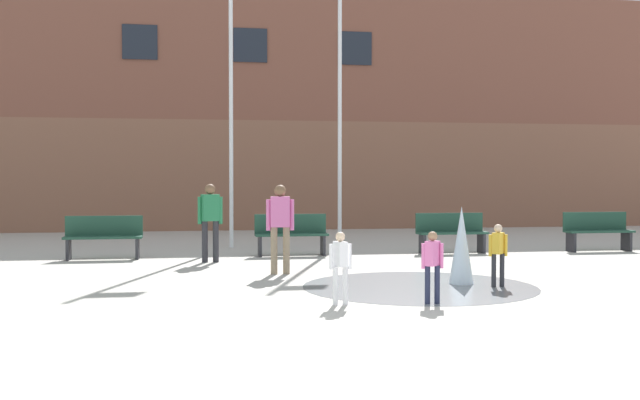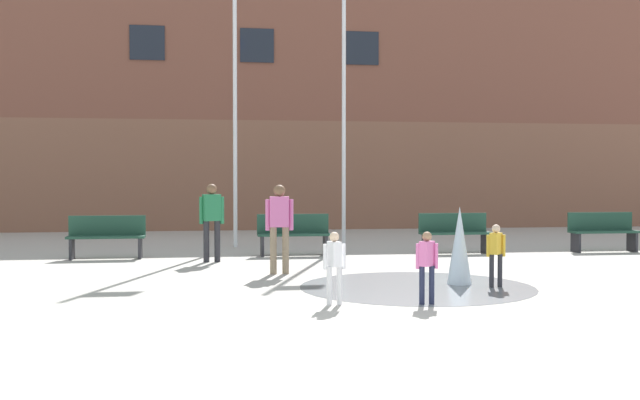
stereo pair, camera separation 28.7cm
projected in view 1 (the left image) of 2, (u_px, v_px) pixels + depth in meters
name	position (u px, v px, depth m)	size (l,w,h in m)	color
ground_plane	(379.00, 351.00, 7.39)	(100.00, 100.00, 0.00)	#B2ADA3
library_building	(244.00, 115.00, 27.34)	(36.00, 6.05, 8.02)	brown
splash_fountain	(447.00, 259.00, 11.95)	(3.68, 3.68, 1.25)	gray
park_bench_center	(104.00, 236.00, 15.74)	(1.60, 0.44, 0.91)	#28282D
park_bench_under_right_flagpole	(291.00, 234.00, 16.50)	(1.60, 0.44, 0.91)	#28282D
park_bench_near_trashcan	(451.00, 232.00, 17.03)	(1.60, 0.44, 0.91)	#28282D
park_bench_far_right	(598.00, 231.00, 17.51)	(1.60, 0.44, 0.91)	#28282D
adult_near_bench	(210.00, 216.00, 15.13)	(0.50, 0.30, 1.59)	#28282D
child_running	(498.00, 250.00, 11.71)	(0.31, 0.24, 0.99)	#28282D
child_with_pink_shirt	(340.00, 262.00, 10.04)	(0.31, 0.24, 0.99)	silver
child_in_fountain	(432.00, 261.00, 10.12)	(0.31, 0.23, 0.99)	#1E233D
teen_by_trashcan	(280.00, 222.00, 13.26)	(0.50, 0.24, 1.59)	#89755B
flagpole_left	(232.00, 81.00, 18.36)	(0.80, 0.10, 7.72)	silver
flagpole_right	(341.00, 88.00, 18.82)	(0.80, 0.10, 7.49)	silver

